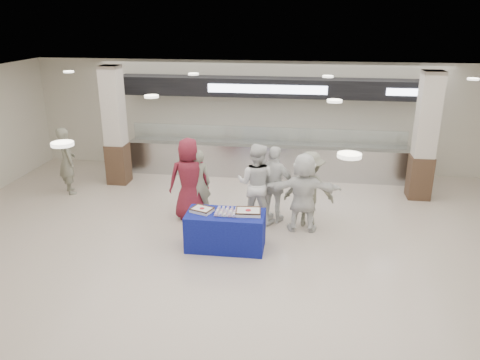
# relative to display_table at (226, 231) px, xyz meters

# --- Properties ---
(ground) EXTENTS (14.00, 14.00, 0.00)m
(ground) POSITION_rel_display_table_xyz_m (0.42, -0.82, -0.38)
(ground) COLOR beige
(ground) RESTS_ON ground
(serving_line) EXTENTS (8.70, 0.85, 2.80)m
(serving_line) POSITION_rel_display_table_xyz_m (0.42, 4.57, 0.78)
(serving_line) COLOR #B4B7BB
(serving_line) RESTS_ON ground
(column_left) EXTENTS (0.55, 0.55, 3.20)m
(column_left) POSITION_rel_display_table_xyz_m (-3.58, 3.38, 1.15)
(column_left) COLOR #3C281B
(column_left) RESTS_ON ground
(column_right) EXTENTS (0.55, 0.55, 3.20)m
(column_right) POSITION_rel_display_table_xyz_m (4.42, 3.38, 1.15)
(column_right) COLOR #3C281B
(column_right) RESTS_ON ground
(display_table) EXTENTS (1.55, 0.79, 0.75)m
(display_table) POSITION_rel_display_table_xyz_m (0.00, 0.00, 0.00)
(display_table) COLOR navy
(display_table) RESTS_ON ground
(sheet_cake_left) EXTENTS (0.50, 0.44, 0.09)m
(sheet_cake_left) POSITION_rel_display_table_xyz_m (-0.48, 0.02, 0.42)
(sheet_cake_left) COLOR white
(sheet_cake_left) RESTS_ON display_table
(sheet_cake_right) EXTENTS (0.52, 0.42, 0.10)m
(sheet_cake_right) POSITION_rel_display_table_xyz_m (0.45, 0.03, 0.43)
(sheet_cake_right) COLOR white
(sheet_cake_right) RESTS_ON display_table
(cupcake_tray) EXTENTS (0.45, 0.34, 0.07)m
(cupcake_tray) POSITION_rel_display_table_xyz_m (0.02, -0.01, 0.41)
(cupcake_tray) COLOR #B7B7BC
(cupcake_tray) RESTS_ON display_table
(civilian_maroon) EXTENTS (1.07, 0.87, 1.88)m
(civilian_maroon) POSITION_rel_display_table_xyz_m (-1.06, 1.35, 0.57)
(civilian_maroon) COLOR maroon
(civilian_maroon) RESTS_ON ground
(soldier_a) EXTENTS (0.68, 0.55, 1.62)m
(soldier_a) POSITION_rel_display_table_xyz_m (-0.88, 1.41, 0.44)
(soldier_a) COLOR slate
(soldier_a) RESTS_ON ground
(chef_tall) EXTENTS (1.00, 0.84, 1.83)m
(chef_tall) POSITION_rel_display_table_xyz_m (0.47, 1.34, 0.54)
(chef_tall) COLOR white
(chef_tall) RESTS_ON ground
(chef_short) EXTENTS (1.12, 0.78, 1.76)m
(chef_short) POSITION_rel_display_table_xyz_m (0.87, 1.41, 0.50)
(chef_short) COLOR white
(chef_short) RESTS_ON ground
(soldier_b) EXTENTS (1.12, 0.68, 1.69)m
(soldier_b) POSITION_rel_display_table_xyz_m (1.63, 1.35, 0.47)
(soldier_b) COLOR slate
(soldier_b) RESTS_ON ground
(civilian_white) EXTENTS (1.63, 0.56, 1.75)m
(civilian_white) POSITION_rel_display_table_xyz_m (1.51, 1.04, 0.50)
(civilian_white) COLOR white
(civilian_white) RESTS_ON ground
(soldier_bg) EXTENTS (0.73, 0.76, 1.75)m
(soldier_bg) POSITION_rel_display_table_xyz_m (-4.57, 2.45, 0.50)
(soldier_bg) COLOR slate
(soldier_bg) RESTS_ON ground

